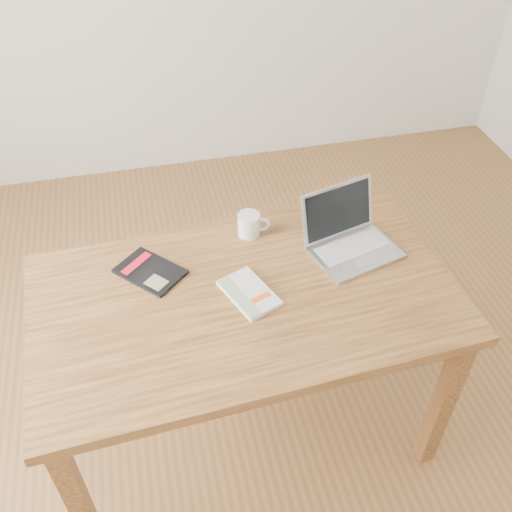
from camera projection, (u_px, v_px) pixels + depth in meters
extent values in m
plane|color=brown|center=(278.00, 426.00, 2.29)|extent=(4.00, 4.00, 0.00)
cube|color=brown|center=(245.00, 299.00, 1.81)|extent=(1.38, 0.84, 0.04)
cube|color=brown|center=(79.00, 503.00, 1.70)|extent=(0.06, 0.06, 0.71)
cube|color=brown|center=(443.00, 403.00, 1.96)|extent=(0.06, 0.06, 0.71)
cube|color=brown|center=(68.00, 341.00, 2.16)|extent=(0.06, 0.06, 0.71)
cube|color=brown|center=(364.00, 276.00, 2.42)|extent=(0.06, 0.06, 0.71)
cube|color=silver|center=(249.00, 293.00, 1.79)|extent=(0.19, 0.23, 0.01)
cube|color=white|center=(249.00, 293.00, 1.79)|extent=(0.18, 0.23, 0.02)
cube|color=#84A275|center=(239.00, 296.00, 1.76)|extent=(0.11, 0.19, 0.00)
cube|color=#D94B0F|center=(261.00, 298.00, 1.76)|extent=(0.07, 0.04, 0.00)
cube|color=black|center=(150.00, 271.00, 1.86)|extent=(0.25, 0.25, 0.01)
cube|color=red|center=(136.00, 263.00, 1.88)|extent=(0.11, 0.10, 0.00)
cube|color=#81855B|center=(156.00, 282.00, 1.82)|extent=(0.08, 0.08, 0.00)
cube|color=silver|center=(356.00, 252.00, 1.93)|extent=(0.32, 0.26, 0.01)
cube|color=silver|center=(352.00, 247.00, 1.94)|extent=(0.26, 0.16, 0.00)
cube|color=#BCBCC1|center=(366.00, 261.00, 1.89)|extent=(0.09, 0.06, 0.00)
cube|color=silver|center=(338.00, 210.00, 1.94)|extent=(0.29, 0.13, 0.18)
cube|color=black|center=(339.00, 211.00, 1.94)|extent=(0.26, 0.11, 0.16)
cylinder|color=white|center=(249.00, 225.00, 1.98)|extent=(0.08, 0.08, 0.08)
cylinder|color=black|center=(249.00, 216.00, 1.96)|extent=(0.06, 0.06, 0.01)
torus|color=white|center=(262.00, 224.00, 1.99)|extent=(0.06, 0.02, 0.06)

